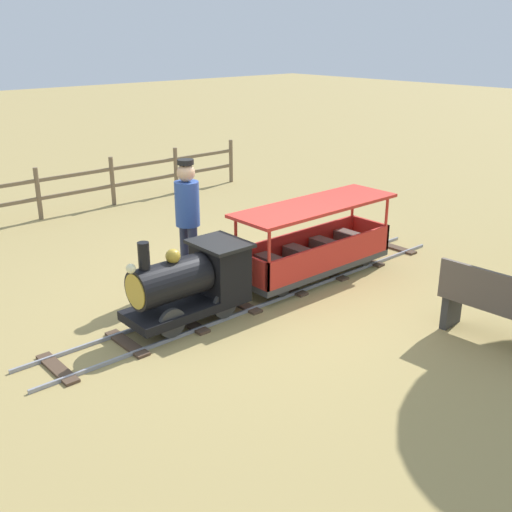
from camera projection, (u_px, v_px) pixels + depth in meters
name	position (u px, v px, depth m)	size (l,w,h in m)	color
ground_plane	(257.00, 298.00, 7.43)	(60.00, 60.00, 0.00)	#A38C51
track	(263.00, 295.00, 7.49)	(0.70, 6.05, 0.04)	gray
locomotive	(192.00, 281.00, 6.68)	(0.66, 1.45, 1.02)	black
passenger_car	(315.00, 247.00, 7.90)	(0.76, 2.35, 0.97)	#3F3F3F
conductor_person	(188.00, 213.00, 7.49)	(0.30, 0.30, 1.62)	#282D47
park_bench	(502.00, 308.00, 6.19)	(1.32, 0.47, 0.82)	brown
fence_section	(77.00, 185.00, 10.83)	(0.08, 7.13, 0.90)	#756047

